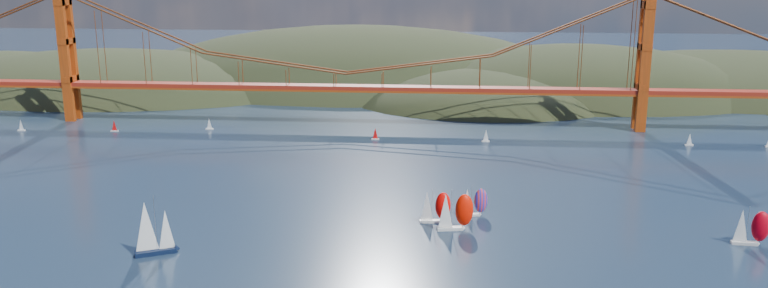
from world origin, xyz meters
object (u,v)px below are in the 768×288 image
racer_rwb (474,202)px  sloop_navy (152,229)px  racer_0 (435,206)px  racer_2 (750,227)px  racer_1 (454,211)px

racer_rwb → sloop_navy: bearing=-171.5°
racer_0 → sloop_navy: bearing=-163.4°
sloop_navy → racer_2: 144.19m
sloop_navy → racer_rwb: sloop_navy is taller
racer_1 → racer_rwb: bearing=54.3°
racer_1 → racer_rwb: (5.28, 11.29, -1.04)m
racer_2 → racer_0: bearing=176.5°
racer_1 → racer_rwb: 12.50m
racer_0 → racer_rwb: 12.17m
racer_1 → racer_2: bearing=-14.0°
racer_rwb → racer_1: bearing=-130.5°
racer_2 → racer_rwb: racer_2 is taller
racer_0 → racer_1: size_ratio=0.87×
racer_1 → racer_rwb: size_ratio=1.25×
racer_2 → racer_rwb: size_ratio=1.14×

